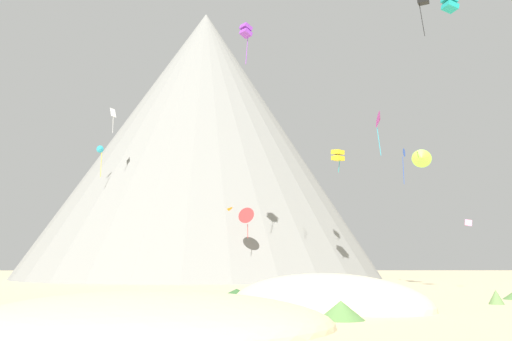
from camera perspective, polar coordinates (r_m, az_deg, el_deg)
The scene contains 20 objects.
ground_plane at distance 28.93m, azimuth 6.33°, elevation -15.59°, with size 400.00×400.00×0.00m, color #CCBA8E.
dune_foreground_left at distance 35.41m, azimuth 7.51°, elevation -14.55°, with size 15.10×9.43×4.37m, color beige.
dune_foreground_right at distance 25.12m, azimuth -11.62°, elevation -16.29°, with size 16.93×14.41×3.13m, color beige.
bush_ridge_crest at distance 27.67m, azimuth 9.24°, elevation -14.77°, with size 2.39×2.39×0.97m, color #568442.
bush_mid_center at distance 41.20m, azimuth 24.65°, elevation -12.40°, with size 1.07×1.07×1.00m, color #668C4C.
bush_low_patch at distance 41.80m, azimuth -0.30°, elevation -13.52°, with size 1.91×1.91×0.61m, color #477238.
bush_scatter_east at distance 37.47m, azimuth 16.95°, elevation -13.38°, with size 2.49×2.49×0.75m, color #568442.
bush_far_left at distance 48.47m, azimuth -2.12°, elevation -13.06°, with size 2.43×2.43×0.58m, color #386633.
rock_massif at distance 111.20m, azimuth -6.10°, elevation 1.85°, with size 73.41×71.40×57.23m.
kite_yellow_mid at distance 77.07m, azimuth 8.89°, elevation 1.64°, with size 2.00×2.01×3.34m.
kite_pink_low at distance 66.12m, azimuth 22.10°, elevation -5.28°, with size 0.93×0.44×0.85m.
kite_white_high at distance 87.59m, azimuth -15.28°, elevation 5.89°, with size 0.93×1.17×4.04m.
kite_red_low at distance 74.51m, azimuth -1.03°, elevation -4.95°, with size 2.57×1.84×4.34m.
kite_cyan_mid at distance 89.67m, azimuth -16.57°, elevation 2.08°, with size 1.23×1.07×5.23m.
kite_magenta_mid at distance 68.36m, azimuth 13.25°, elevation 5.41°, with size 0.84×2.19×5.78m.
kite_teal_high at distance 57.67m, azimuth 20.33°, elevation 16.68°, with size 1.61×1.55×1.56m.
kite_blue_mid at distance 82.73m, azimuth 15.75°, elevation 1.72°, with size 0.88×1.24×5.50m.
kite_violet_high at distance 67.73m, azimuth -1.10°, elevation 14.94°, with size 1.73×1.72×5.31m.
kite_orange_low at distance 80.90m, azimuth -3.00°, elevation -4.47°, with size 1.34×1.33×4.91m.
kite_lime_mid at distance 73.23m, azimuth 17.58°, elevation 1.30°, with size 2.67×1.38×2.58m.
Camera 1 is at (-3.75, -28.55, 2.79)m, focal length 36.78 mm.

